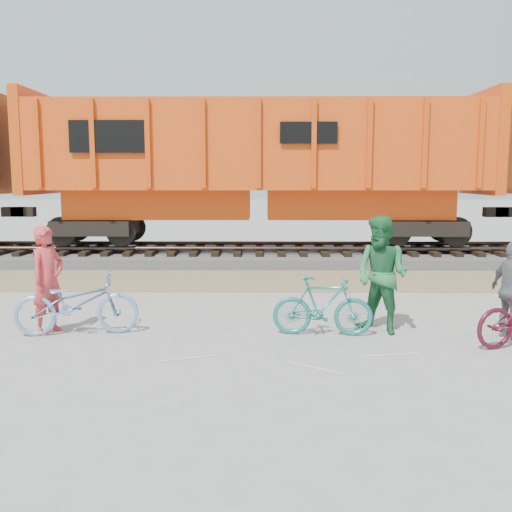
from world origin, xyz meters
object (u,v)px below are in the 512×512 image
at_px(hopper_car_center, 259,164).
at_px(person_solo, 48,280).
at_px(bicycle_blue, 77,303).
at_px(person_woman, 512,290).
at_px(bicycle_teal, 323,306).
at_px(person_man, 382,275).

relative_size(hopper_car_center, person_solo, 7.74).
distance_m(bicycle_blue, person_woman, 7.13).
height_order(hopper_car_center, bicycle_teal, hopper_car_center).
distance_m(hopper_car_center, bicycle_blue, 9.36).
xyz_separation_m(hopper_car_center, person_man, (2.10, -8.34, -2.02)).
xyz_separation_m(hopper_car_center, person_solo, (-3.48, -8.41, -2.10)).
bearing_deg(person_woman, bicycle_blue, 73.96).
bearing_deg(bicycle_teal, hopper_car_center, 11.96).
xyz_separation_m(bicycle_teal, person_woman, (3.04, -0.15, 0.30)).
relative_size(hopper_car_center, bicycle_blue, 6.93).
bearing_deg(bicycle_teal, person_solo, 93.07).
bearing_deg(bicycle_blue, person_woman, -100.85).
distance_m(bicycle_teal, person_solo, 4.61).
height_order(bicycle_blue, bicycle_teal, bicycle_blue).
height_order(hopper_car_center, person_woman, hopper_car_center).
distance_m(bicycle_blue, bicycle_teal, 4.09).
relative_size(bicycle_teal, person_woman, 1.04).
relative_size(person_solo, person_woman, 1.14).
height_order(bicycle_teal, person_woman, person_woman).
bearing_deg(person_solo, person_man, -65.69).
distance_m(bicycle_blue, person_man, 5.11).
distance_m(bicycle_teal, person_man, 1.13).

